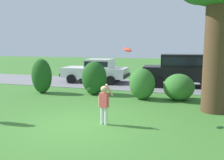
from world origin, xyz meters
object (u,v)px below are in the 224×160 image
at_px(parked_suv, 182,69).
at_px(frisbee, 127,50).
at_px(child_thrower, 104,102).
at_px(parked_sedan, 97,70).

distance_m(parked_suv, frisbee, 7.59).
relative_size(parked_suv, frisbee, 16.34).
xyz_separation_m(child_thrower, frisbee, (0.57, 0.63, 1.58)).
relative_size(child_thrower, frisbee, 4.35).
distance_m(parked_sedan, child_thrower, 8.57).
bearing_deg(child_thrower, frisbee, 47.79).
bearing_deg(parked_suv, parked_sedan, -179.56).
bearing_deg(frisbee, parked_suv, 78.00).
distance_m(parked_sedan, frisbee, 8.37).
bearing_deg(frisbee, child_thrower, -132.21).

